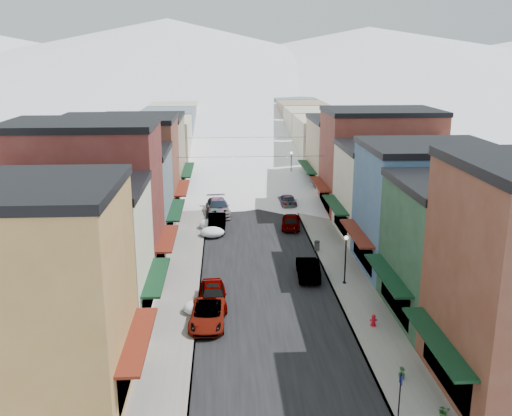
{
  "coord_description": "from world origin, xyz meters",
  "views": [
    {
      "loc": [
        -3.09,
        -22.62,
        17.34
      ],
      "look_at": [
        0.0,
        30.99,
        2.72
      ],
      "focal_mm": 40.0,
      "sensor_mm": 36.0,
      "label": 1
    }
  ],
  "objects": [
    {
      "name": "bldg_l_cream",
      "position": [
        -13.19,
        12.5,
        4.76
      ],
      "size": [
        11.3,
        8.2,
        9.5
      ],
      "color": "#EEE5C0",
      "rests_on": "ground"
    },
    {
      "name": "planter_far",
      "position": [
        6.45,
        4.51,
        0.48
      ],
      "size": [
        0.53,
        0.53,
        0.67
      ],
      "primitive_type": "imported",
      "rotation": [
        0.0,
        0.0,
        0.66
      ],
      "color": "#2B5929",
      "rests_on": "sidewalk_right"
    },
    {
      "name": "mountain_ridge",
      "position": [
        -19.47,
        277.18,
        14.36
      ],
      "size": [
        670.0,
        340.0,
        34.0
      ],
      "color": "silver",
      "rests_on": "ground"
    },
    {
      "name": "car_black_sedan",
      "position": [
        4.3,
        41.87,
        0.66
      ],
      "size": [
        2.08,
        4.64,
        1.32
      ],
      "primitive_type": "imported",
      "rotation": [
        0.0,
        0.0,
        3.19
      ],
      "color": "black",
      "rests_on": "ground"
    },
    {
      "name": "car_silver_wagon",
      "position": [
        -3.79,
        38.4,
        0.86
      ],
      "size": [
        3.0,
        6.14,
        1.72
      ],
      "primitive_type": "imported",
      "rotation": [
        0.0,
        0.0,
        0.1
      ],
      "color": "#A6A8AF",
      "rests_on": "ground"
    },
    {
      "name": "car_lane_silver",
      "position": [
        -1.63,
        55.2,
        0.78
      ],
      "size": [
        2.44,
        4.78,
        1.56
      ],
      "primitive_type": "imported",
      "rotation": [
        0.0,
        0.0,
        -0.13
      ],
      "color": "#9D9FA4",
      "rests_on": "ground"
    },
    {
      "name": "curb_right",
      "position": [
        5.05,
        60.0,
        0.07
      ],
      "size": [
        0.1,
        160.0,
        0.15
      ],
      "primitive_type": "cube",
      "color": "slate",
      "rests_on": "ground"
    },
    {
      "name": "bldg_r_green",
      "position": [
        13.19,
        12.0,
        4.76
      ],
      "size": [
        11.3,
        9.2,
        9.5
      ],
      "color": "#20442C",
      "rests_on": "ground"
    },
    {
      "name": "distant_blocks",
      "position": [
        0.0,
        83.0,
        4.0
      ],
      "size": [
        34.0,
        55.0,
        8.0
      ],
      "color": "gray",
      "rests_on": "ground"
    },
    {
      "name": "snow_pile_mid",
      "position": [
        -4.28,
        30.54,
        0.48
      ],
      "size": [
        2.38,
        2.66,
        1.01
      ],
      "color": "white",
      "rests_on": "ground"
    },
    {
      "name": "bldg_r_brick_far",
      "position": [
        14.19,
        39.0,
        5.76
      ],
      "size": [
        13.3,
        9.2,
        11.5
      ],
      "color": "maroon",
      "rests_on": "ground"
    },
    {
      "name": "bldg_r_tan",
      "position": [
        13.19,
        49.0,
        4.76
      ],
      "size": [
        11.3,
        11.2,
        9.5
      ],
      "color": "tan",
      "rests_on": "ground"
    },
    {
      "name": "car_silver_sedan",
      "position": [
        -4.0,
        14.83,
        0.8
      ],
      "size": [
        2.1,
        4.78,
        1.6
      ],
      "primitive_type": "imported",
      "rotation": [
        0.0,
        0.0,
        0.04
      ],
      "color": "#9FA1A7",
      "rests_on": "ground"
    },
    {
      "name": "sidewalk_right",
      "position": [
        6.6,
        60.0,
        0.07
      ],
      "size": [
        3.2,
        160.0,
        0.15
      ],
      "primitive_type": "cube",
      "color": "gray",
      "rests_on": "ground"
    },
    {
      "name": "streetlamp_near",
      "position": [
        6.1,
        17.93,
        2.58
      ],
      "size": [
        0.32,
        0.32,
        3.85
      ],
      "color": "black",
      "rests_on": "sidewalk_right"
    },
    {
      "name": "streetlamp_far",
      "position": [
        6.05,
        53.05,
        2.91
      ],
      "size": [
        0.36,
        0.36,
        4.37
      ],
      "color": "black",
      "rests_on": "sidewalk_right"
    },
    {
      "name": "car_dark_hatch",
      "position": [
        -3.86,
        32.74,
        0.79
      ],
      "size": [
        1.8,
        4.85,
        1.58
      ],
      "primitive_type": "imported",
      "rotation": [
        0.0,
        0.0,
        -0.03
      ],
      "color": "black",
      "rests_on": "ground"
    },
    {
      "name": "car_white_suv",
      "position": [
        -4.3,
        11.84,
        0.69
      ],
      "size": [
        2.49,
        5.04,
        1.37
      ],
      "primitive_type": "imported",
      "rotation": [
        0.0,
        0.0,
        -0.04
      ],
      "color": "silver",
      "rests_on": "ground"
    },
    {
      "name": "bldg_l_tan",
      "position": [
        -13.19,
        48.0,
        5.01
      ],
      "size": [
        11.3,
        11.2,
        10.0
      ],
      "color": "#907C5E",
      "rests_on": "ground"
    },
    {
      "name": "car_green_sedan",
      "position": [
        3.5,
        19.65,
        0.78
      ],
      "size": [
        1.92,
        4.83,
        1.56
      ],
      "primitive_type": "imported",
      "rotation": [
        0.0,
        0.0,
        3.08
      ],
      "color": "black",
      "rests_on": "ground"
    },
    {
      "name": "road",
      "position": [
        0.0,
        60.0,
        0.01
      ],
      "size": [
        10.0,
        160.0,
        0.01
      ],
      "primitive_type": "cube",
      "color": "black",
      "rests_on": "ground"
    },
    {
      "name": "bldg_l_brick_near",
      "position": [
        -13.69,
        20.5,
        6.26
      ],
      "size": [
        12.3,
        8.2,
        12.5
      ],
      "color": "maroon",
      "rests_on": "ground"
    },
    {
      "name": "sidewalk_left",
      "position": [
        -6.6,
        60.0,
        0.07
      ],
      "size": [
        3.2,
        160.0,
        0.15
      ],
      "primitive_type": "cube",
      "color": "gray",
      "rests_on": "ground"
    },
    {
      "name": "bldg_r_blue",
      "position": [
        13.19,
        21.0,
        5.26
      ],
      "size": [
        11.3,
        9.2,
        10.5
      ],
      "color": "#395D82",
      "rests_on": "ground"
    },
    {
      "name": "planter_near",
      "position": [
        7.45,
        1.0,
        0.46
      ],
      "size": [
        0.6,
        0.53,
        0.63
      ],
      "primitive_type": "imported",
      "rotation": [
        0.0,
        0.0,
        -0.07
      ],
      "color": "#2D642D",
      "rests_on": "sidewalk_right"
    },
    {
      "name": "car_gray_suv",
      "position": [
        3.71,
        32.97,
        0.79
      ],
      "size": [
        2.45,
        4.83,
        1.58
      ],
      "primitive_type": "imported",
      "rotation": [
        0.0,
        0.0,
        3.01
      ],
      "color": "gray",
      "rests_on": "ground"
    },
    {
      "name": "bldg_l_grayblue",
      "position": [
        -13.19,
        29.0,
        4.51
      ],
      "size": [
        11.3,
        9.2,
        9.0
      ],
      "color": "slate",
      "rests_on": "ground"
    },
    {
      "name": "bldg_r_cream",
      "position": [
        13.69,
        30.0,
        4.51
      ],
      "size": [
        12.3,
        9.2,
        9.0
      ],
      "color": "beige",
      "rests_on": "ground"
    },
    {
      "name": "curb_left",
      "position": [
        -5.05,
        60.0,
        0.07
      ],
      "size": [
        0.1,
        160.0,
        0.15
      ],
      "primitive_type": "cube",
      "color": "slate",
      "rests_on": "ground"
    },
    {
      "name": "parking_sign",
      "position": [
        5.2,
        1.0,
        1.59
      ],
      "size": [
        0.07,
        0.34,
        2.47
      ],
      "color": "black",
      "rests_on": "sidewalk_right"
    },
    {
      "name": "bldg_l_brick_far",
      "position": [
        -14.19,
        38.0,
        5.51
      ],
      "size": [
        13.3,
        9.2,
        11.0
      ],
      "color": "brown",
      "rests_on": "ground"
    },
    {
      "name": "bldg_l_yellow",
      "position": [
        -13.19,
        4.0,
        5.76
      ],
      "size": [
        11.3,
        8.7,
        11.5
      ],
      "color": "#B38242",
      "rests_on": "ground"
    },
    {
      "name": "snow_pile_far",
      "position": [
        -4.41,
        33.15,
        0.5
      ],
      "size": [
        2.49,
        2.73,
        1.05
      ],
      "color": "white",
      "rests_on": "ground"
    },
    {
      "name": "car_lane_white",
      "position": [
        2.19,
        64.5,
        0.85
      ],
      "size": [
        2.91,
        6.13,
        1.69
      ],
      "primitive_type": "imported",
      "rotation": [
        0.0,
        0.0,
        3.12
      ],
      "color": "white",
      "rests_on": "ground"
    },
    {
      "name": "snow_pile_near",
      "position": [
        -4.88,
        13.59,
        0.45
      ],
      "size": [
        2.24,
        2.58,
        0.95
      ],
      "color": "white",
      "rests_on": "ground"
    },
    {
      "name": "trash_can",
      "position": [
        5.2,
        25.58,
        0.59
      ],
      "size": [
        0.51,
        0.51,
        0.86
      ],
      "color": "#535658",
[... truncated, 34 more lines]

